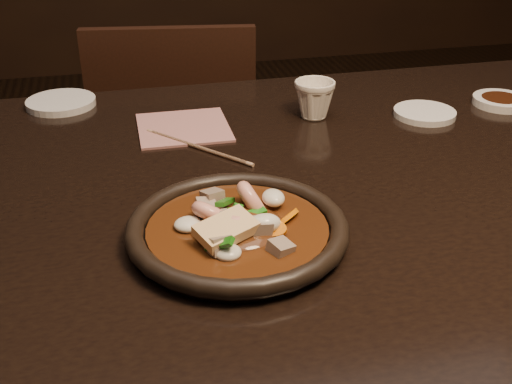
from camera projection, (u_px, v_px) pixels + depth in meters
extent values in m
cube|color=black|center=(424.00, 177.00, 0.97)|extent=(1.60, 0.90, 0.04)
cube|color=black|center=(180.00, 172.00, 1.72)|extent=(0.45, 0.45, 0.04)
cylinder|color=black|center=(237.00, 208.00, 1.97)|extent=(0.03, 0.03, 0.38)
cylinder|color=black|center=(244.00, 268.00, 1.69)|extent=(0.03, 0.03, 0.38)
cylinder|color=black|center=(133.00, 213.00, 1.95)|extent=(0.03, 0.03, 0.38)
cylinder|color=black|center=(122.00, 274.00, 1.67)|extent=(0.03, 0.03, 0.38)
cube|color=black|center=(173.00, 118.00, 1.46)|extent=(0.37, 0.09, 0.41)
cylinder|color=black|center=(238.00, 236.00, 0.78)|extent=(0.25, 0.25, 0.01)
torus|color=black|center=(237.00, 228.00, 0.77)|extent=(0.27, 0.27, 0.02)
cylinder|color=#3B1C0A|center=(237.00, 230.00, 0.77)|extent=(0.22, 0.22, 0.01)
ellipsoid|color=#3B1C0A|center=(237.00, 230.00, 0.77)|extent=(0.12, 0.11, 0.03)
torus|color=#ECAA95|center=(253.00, 202.00, 0.81)|extent=(0.05, 0.06, 0.06)
torus|color=#ECAA95|center=(213.00, 215.00, 0.78)|extent=(0.07, 0.07, 0.05)
torus|color=#ECAA95|center=(240.00, 223.00, 0.77)|extent=(0.07, 0.08, 0.04)
cube|color=gray|center=(280.00, 250.00, 0.72)|extent=(0.04, 0.03, 0.03)
cube|color=gray|center=(213.00, 198.00, 0.82)|extent=(0.03, 0.03, 0.03)
cube|color=gray|center=(218.00, 244.00, 0.72)|extent=(0.03, 0.04, 0.03)
cube|color=gray|center=(206.00, 209.00, 0.80)|extent=(0.03, 0.03, 0.03)
cube|color=gray|center=(260.00, 228.00, 0.75)|extent=(0.03, 0.03, 0.02)
cube|color=gray|center=(226.00, 224.00, 0.75)|extent=(0.03, 0.03, 0.02)
cube|color=gray|center=(226.00, 221.00, 0.77)|extent=(0.03, 0.03, 0.03)
cylinder|color=orange|center=(226.00, 239.00, 0.75)|extent=(0.04, 0.04, 0.03)
cylinder|color=orange|center=(287.00, 218.00, 0.79)|extent=(0.05, 0.05, 0.03)
cylinder|color=orange|center=(269.00, 228.00, 0.75)|extent=(0.05, 0.05, 0.03)
cylinder|color=orange|center=(212.00, 225.00, 0.76)|extent=(0.05, 0.05, 0.04)
cube|color=#1D6613|center=(233.00, 226.00, 0.77)|extent=(0.03, 0.04, 0.02)
cube|color=#1D6613|center=(238.00, 218.00, 0.76)|extent=(0.02, 0.04, 0.02)
cube|color=#1D6613|center=(220.00, 244.00, 0.71)|extent=(0.03, 0.03, 0.03)
cube|color=#1D6613|center=(251.00, 214.00, 0.78)|extent=(0.04, 0.02, 0.01)
cube|color=#1D6613|center=(238.00, 221.00, 0.76)|extent=(0.02, 0.04, 0.03)
cube|color=#1D6613|center=(225.00, 202.00, 0.79)|extent=(0.03, 0.04, 0.02)
cube|color=#1D6613|center=(234.00, 227.00, 0.75)|extent=(0.02, 0.04, 0.02)
ellipsoid|color=beige|center=(235.00, 222.00, 0.77)|extent=(0.03, 0.03, 0.02)
ellipsoid|color=beige|center=(264.00, 224.00, 0.75)|extent=(0.04, 0.03, 0.02)
ellipsoid|color=beige|center=(223.00, 227.00, 0.76)|extent=(0.03, 0.03, 0.03)
ellipsoid|color=beige|center=(189.00, 224.00, 0.77)|extent=(0.04, 0.03, 0.02)
ellipsoid|color=beige|center=(228.00, 252.00, 0.72)|extent=(0.03, 0.03, 0.02)
ellipsoid|color=beige|center=(273.00, 198.00, 0.81)|extent=(0.03, 0.04, 0.02)
cube|color=#EBC78C|center=(226.00, 229.00, 0.73)|extent=(0.08, 0.07, 0.03)
cylinder|color=silver|center=(501.00, 101.00, 1.18)|extent=(0.10, 0.10, 0.01)
cylinder|color=silver|center=(61.00, 103.00, 1.18)|extent=(0.13, 0.13, 0.01)
cylinder|color=silver|center=(425.00, 113.00, 1.13)|extent=(0.11, 0.11, 0.01)
imported|color=silver|center=(314.00, 98.00, 1.11)|extent=(0.08, 0.08, 0.07)
cylinder|color=tan|center=(200.00, 148.00, 1.01)|extent=(0.14, 0.16, 0.01)
cylinder|color=tan|center=(195.00, 146.00, 1.01)|extent=(0.14, 0.16, 0.01)
cube|color=#A36764|center=(184.00, 127.00, 1.09)|extent=(0.15, 0.15, 0.00)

